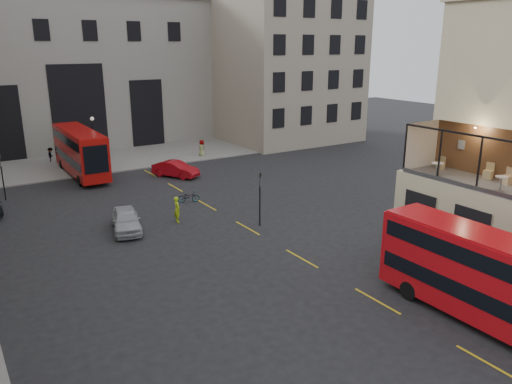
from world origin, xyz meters
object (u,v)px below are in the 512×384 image
traffic_light_near (260,192)px  cafe_table_far (437,167)px  car_a (126,220)px  street_lamp_b (95,147)px  pedestrian_b (51,155)px  bus_near (489,276)px  cafe_chair_c (488,174)px  cafe_chair_d (441,165)px  car_b (176,169)px  pedestrian_d (202,148)px  cafe_table_mid (501,181)px  bicycle (189,197)px  traffic_light_far (2,171)px  cafe_chair_b (507,179)px  cyclist (177,209)px  pedestrian_c (87,155)px  bus_far (80,150)px

traffic_light_near → cafe_table_far: size_ratio=4.71×
car_a → street_lamp_b: bearing=94.4°
pedestrian_b → bus_near: bearing=-144.0°
street_lamp_b → cafe_chair_c: cafe_chair_c is taller
bus_near → car_a: bus_near is taller
traffic_light_near → cafe_chair_d: size_ratio=4.90×
traffic_light_near → cafe_chair_c: bearing=-52.2°
car_b → pedestrian_d: pedestrian_d is taller
car_a → car_b: car_a is taller
cafe_table_mid → cafe_chair_c: size_ratio=0.85×
bicycle → cafe_table_mid: cafe_table_mid is taller
traffic_light_far → bicycle: 14.96m
pedestrian_b → cafe_chair_b: bearing=-134.0°
pedestrian_d → cafe_chair_b: bearing=158.3°
traffic_light_near → street_lamp_b: bearing=102.8°
cyclist → cafe_table_far: 17.42m
traffic_light_near → car_b: 15.51m
traffic_light_near → pedestrian_d: bearing=73.1°
bus_near → cafe_chair_b: 8.21m
cafe_chair_b → traffic_light_far: bearing=128.3°
traffic_light_near → pedestrian_b: (-8.10, 27.89, -1.61)m
bicycle → cafe_chair_d: size_ratio=2.15×
cyclist → cafe_chair_d: size_ratio=2.40×
traffic_light_near → cafe_table_mid: 14.80m
cafe_chair_d → street_lamp_b: bearing=113.9°
street_lamp_b → pedestrian_c: bearing=89.9°
traffic_light_far → pedestrian_d: 21.51m
cafe_chair_c → car_a: bearing=137.8°
traffic_light_far → bus_near: bearing=-64.2°
pedestrian_d → pedestrian_b: bearing=43.2°
cafe_chair_d → car_a: bearing=143.7°
pedestrian_c → pedestrian_d: bearing=146.1°
bus_far → pedestrian_b: (-1.40, 7.09, -1.66)m
traffic_light_near → cyclist: (-4.48, 3.78, -1.50)m
cafe_chair_b → car_b: bearing=105.7°
car_a → pedestrian_c: bearing=95.9°
traffic_light_far → bicycle: traffic_light_far is taller
pedestrian_c → cafe_chair_c: size_ratio=1.97×
traffic_light_far → car_b: traffic_light_far is taller
pedestrian_c → cafe_table_mid: 40.29m
pedestrian_b → cafe_chair_c: size_ratio=1.72×
pedestrian_d → street_lamp_b: bearing=64.8°
cafe_table_far → cafe_chair_b: cafe_chair_b is taller
pedestrian_d → traffic_light_far: bearing=81.3°
bus_far → cafe_chair_c: cafe_chair_c is taller
traffic_light_near → cafe_chair_d: cafe_chair_d is taller
cyclist → traffic_light_far: bearing=46.9°
traffic_light_near → pedestrian_b: 29.09m
street_lamp_b → bus_near: street_lamp_b is taller
pedestrian_b → cafe_chair_d: size_ratio=2.11×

